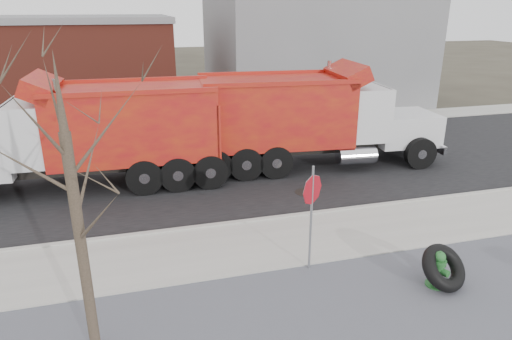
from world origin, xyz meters
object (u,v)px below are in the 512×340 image
object	(u,v)px
truck_tire	(444,268)
dump_truck_red_a	(308,116)
stop_sign	(312,200)
fire_hydrant	(438,271)
dump_truck_red_b	(97,131)

from	to	relation	value
truck_tire	dump_truck_red_a	world-z (taller)	dump_truck_red_a
stop_sign	dump_truck_red_a	distance (m)	7.33
stop_sign	truck_tire	bearing A→B (deg)	-40.51
dump_truck_red_a	fire_hydrant	bearing A→B (deg)	-86.65
stop_sign	dump_truck_red_b	size ratio (longest dim) A/B	0.28
truck_tire	dump_truck_red_b	bearing A→B (deg)	131.85
truck_tire	dump_truck_red_a	bearing A→B (deg)	89.35
fire_hydrant	dump_truck_red_b	distance (m)	10.95
stop_sign	dump_truck_red_a	world-z (taller)	dump_truck_red_a
dump_truck_red_b	truck_tire	bearing A→B (deg)	133.64
stop_sign	dump_truck_red_a	size ratio (longest dim) A/B	0.27
stop_sign	dump_truck_red_b	distance (m)	8.26
fire_hydrant	dump_truck_red_b	world-z (taller)	dump_truck_red_b
dump_truck_red_b	stop_sign	bearing A→B (deg)	127.20
fire_hydrant	dump_truck_red_b	xyz separation A→B (m)	(-7.20, 8.11, 1.52)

